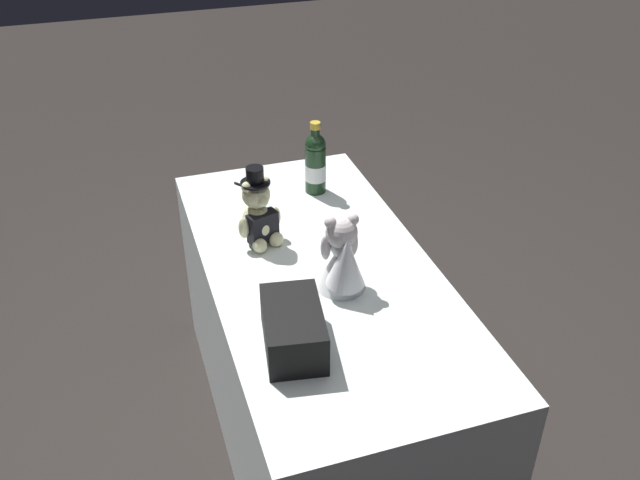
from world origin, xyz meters
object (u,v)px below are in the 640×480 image
teddy_bear_bride (342,258)px  gift_case_black (293,328)px  champagne_bottle (315,162)px  signing_pen (246,187)px  teddy_bear_groom (259,215)px

teddy_bear_bride → gift_case_black: teddy_bear_bride is taller
champagne_bottle → signing_pen: bearing=66.7°
signing_pen → gift_case_black: (-0.91, 0.08, 0.06)m
champagne_bottle → signing_pen: champagne_bottle is taller
teddy_bear_groom → teddy_bear_bride: size_ratio=1.10×
teddy_bear_groom → gift_case_black: bearing=176.0°
teddy_bear_groom → signing_pen: bearing=-6.0°
champagne_bottle → teddy_bear_bride: bearing=169.7°
teddy_bear_bride → champagne_bottle: (0.60, -0.11, 0.01)m
teddy_bear_groom → teddy_bear_bride: bearing=-152.1°
teddy_bear_bride → teddy_bear_groom: bearing=27.9°
gift_case_black → signing_pen: bearing=-4.8°
gift_case_black → teddy_bear_bride: bearing=-46.1°
teddy_bear_groom → teddy_bear_bride: 0.37m
gift_case_black → teddy_bear_groom: bearing=-4.0°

